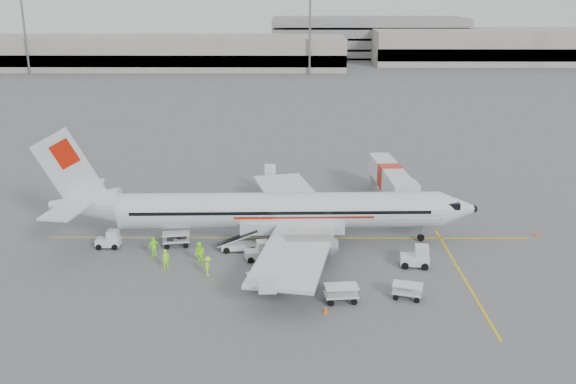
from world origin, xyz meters
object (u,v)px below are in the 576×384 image
aircraft (280,187)px  tug_aft (108,239)px  belt_loader (240,238)px  tug_mid (257,251)px  jet_bridge (389,184)px  tug_fore (415,256)px

aircraft → tug_aft: size_ratio=18.17×
aircraft → belt_loader: size_ratio=8.89×
tug_mid → tug_aft: size_ratio=1.00×
jet_bridge → aircraft: bearing=-139.5°
aircraft → belt_loader: aircraft is taller
belt_loader → jet_bridge: bearing=37.2°
tug_aft → jet_bridge: bearing=25.4°
jet_bridge → tug_aft: 29.51m
tug_fore → tug_mid: bearing=-179.8°
belt_loader → tug_mid: bearing=-54.6°
jet_bridge → tug_fore: size_ratio=6.59×
aircraft → tug_aft: (-15.21, -1.38, -4.39)m
jet_bridge → belt_loader: (-14.92, -13.30, -0.88)m
tug_fore → tug_mid: 13.07m
jet_bridge → belt_loader: bearing=-142.8°
jet_bridge → tug_mid: (-13.26, -15.29, -1.23)m
jet_bridge → belt_loader: size_ratio=3.66×
tug_fore → tug_aft: 26.61m
belt_loader → tug_fore: belt_loader is taller
belt_loader → tug_fore: bearing=-17.2°
jet_bridge → tug_aft: (-26.59, -12.73, -1.23)m
belt_loader → aircraft: bearing=24.2°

